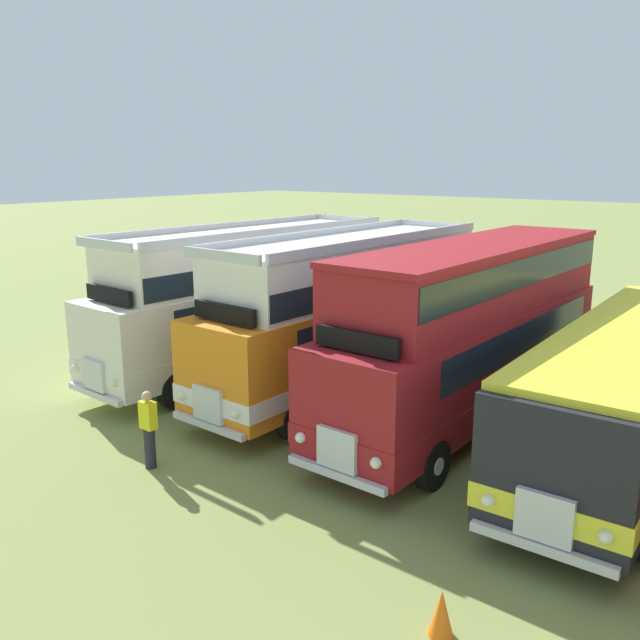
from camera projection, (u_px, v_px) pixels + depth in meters
The scene contains 6 objects.
bus_first_in_row at pixel (251, 294), 20.81m from camera, with size 3.00×11.14×4.52m.
bus_second_in_row at pixel (350, 309), 18.70m from camera, with size 2.78×10.68×4.52m.
bus_third_in_row at pixel (473, 325), 16.46m from camera, with size 2.78×11.01×4.49m.
bus_fourth_in_row at pixel (629, 383), 14.36m from camera, with size 2.82×11.11×2.99m.
cone_near_end at pixel (441, 613), 9.15m from camera, with size 0.36×0.36×0.70m, color orange.
marshal_person at pixel (149, 429), 14.08m from camera, with size 0.36×0.24×1.73m.
Camera 1 is at (1.16, -14.50, 6.42)m, focal length 37.25 mm.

